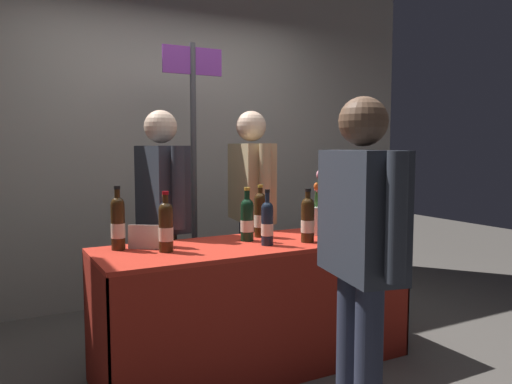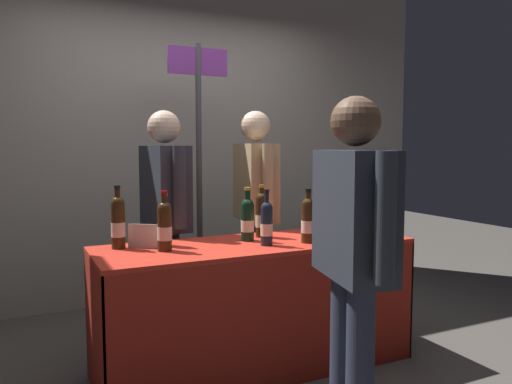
{
  "view_description": "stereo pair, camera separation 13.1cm",
  "coord_description": "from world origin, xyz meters",
  "px_view_note": "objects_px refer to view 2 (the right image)",
  "views": [
    {
      "loc": [
        -1.4,
        -2.58,
        1.33
      ],
      "look_at": [
        0.0,
        0.0,
        1.06
      ],
      "focal_mm": 35.32,
      "sensor_mm": 36.0,
      "label": 1
    },
    {
      "loc": [
        -1.28,
        -2.64,
        1.33
      ],
      "look_at": [
        0.0,
        0.0,
        1.06
      ],
      "focal_mm": 35.32,
      "sensor_mm": 36.0,
      "label": 2
    }
  ],
  "objects_px": {
    "vendor_presenter": "(256,198)",
    "taster_foreground_right": "(354,242)",
    "featured_wine_bottle": "(347,216)",
    "booth_signpost": "(199,152)",
    "tasting_table": "(256,282)",
    "flower_vase": "(318,217)",
    "display_bottle_0": "(165,223)",
    "wine_glass_near_vendor": "(348,214)"
  },
  "relations": [
    {
      "from": "taster_foreground_right",
      "to": "booth_signpost",
      "type": "bearing_deg",
      "value": 13.64
    },
    {
      "from": "wine_glass_near_vendor",
      "to": "flower_vase",
      "type": "xyz_separation_m",
      "value": [
        -0.27,
        -0.06,
        0.01
      ]
    },
    {
      "from": "vendor_presenter",
      "to": "taster_foreground_right",
      "type": "distance_m",
      "value": 1.57
    },
    {
      "from": "tasting_table",
      "to": "featured_wine_bottle",
      "type": "bearing_deg",
      "value": -8.15
    },
    {
      "from": "vendor_presenter",
      "to": "featured_wine_bottle",
      "type": "bearing_deg",
      "value": 29.89
    },
    {
      "from": "wine_glass_near_vendor",
      "to": "booth_signpost",
      "type": "bearing_deg",
      "value": 131.97
    },
    {
      "from": "wine_glass_near_vendor",
      "to": "booth_signpost",
      "type": "xyz_separation_m",
      "value": [
        -0.76,
        0.84,
        0.41
      ]
    },
    {
      "from": "flower_vase",
      "to": "featured_wine_bottle",
      "type": "bearing_deg",
      "value": -46.83
    },
    {
      "from": "wine_glass_near_vendor",
      "to": "booth_signpost",
      "type": "distance_m",
      "value": 1.2
    },
    {
      "from": "flower_vase",
      "to": "tasting_table",
      "type": "bearing_deg",
      "value": -173.89
    },
    {
      "from": "flower_vase",
      "to": "taster_foreground_right",
      "type": "height_order",
      "value": "taster_foreground_right"
    },
    {
      "from": "tasting_table",
      "to": "display_bottle_0",
      "type": "relative_size",
      "value": 6.14
    },
    {
      "from": "taster_foreground_right",
      "to": "vendor_presenter",
      "type": "bearing_deg",
      "value": 2.22
    },
    {
      "from": "tasting_table",
      "to": "booth_signpost",
      "type": "height_order",
      "value": "booth_signpost"
    },
    {
      "from": "taster_foreground_right",
      "to": "booth_signpost",
      "type": "height_order",
      "value": "booth_signpost"
    },
    {
      "from": "taster_foreground_right",
      "to": "tasting_table",
      "type": "bearing_deg",
      "value": 13.85
    },
    {
      "from": "tasting_table",
      "to": "flower_vase",
      "type": "distance_m",
      "value": 0.59
    },
    {
      "from": "display_bottle_0",
      "to": "wine_glass_near_vendor",
      "type": "height_order",
      "value": "display_bottle_0"
    },
    {
      "from": "vendor_presenter",
      "to": "taster_foreground_right",
      "type": "bearing_deg",
      "value": -2.51
    },
    {
      "from": "flower_vase",
      "to": "booth_signpost",
      "type": "bearing_deg",
      "value": 118.13
    },
    {
      "from": "tasting_table",
      "to": "booth_signpost",
      "type": "distance_m",
      "value": 1.22
    },
    {
      "from": "flower_vase",
      "to": "booth_signpost",
      "type": "relative_size",
      "value": 0.2
    },
    {
      "from": "taster_foreground_right",
      "to": "display_bottle_0",
      "type": "bearing_deg",
      "value": 39.32
    },
    {
      "from": "flower_vase",
      "to": "vendor_presenter",
      "type": "height_order",
      "value": "vendor_presenter"
    },
    {
      "from": "tasting_table",
      "to": "featured_wine_bottle",
      "type": "xyz_separation_m",
      "value": [
        0.59,
        -0.09,
        0.38
      ]
    },
    {
      "from": "vendor_presenter",
      "to": "booth_signpost",
      "type": "height_order",
      "value": "booth_signpost"
    },
    {
      "from": "display_bottle_0",
      "to": "flower_vase",
      "type": "bearing_deg",
      "value": -5.02
    },
    {
      "from": "featured_wine_bottle",
      "to": "vendor_presenter",
      "type": "height_order",
      "value": "vendor_presenter"
    },
    {
      "from": "display_bottle_0",
      "to": "vendor_presenter",
      "type": "height_order",
      "value": "vendor_presenter"
    },
    {
      "from": "featured_wine_bottle",
      "to": "display_bottle_0",
      "type": "xyz_separation_m",
      "value": [
        -1.1,
        0.22,
        -0.0
      ]
    },
    {
      "from": "featured_wine_bottle",
      "to": "flower_vase",
      "type": "bearing_deg",
      "value": 133.17
    },
    {
      "from": "featured_wine_bottle",
      "to": "vendor_presenter",
      "type": "bearing_deg",
      "value": 112.09
    },
    {
      "from": "flower_vase",
      "to": "taster_foreground_right",
      "type": "xyz_separation_m",
      "value": [
        -0.45,
        -0.96,
        0.04
      ]
    },
    {
      "from": "featured_wine_bottle",
      "to": "booth_signpost",
      "type": "bearing_deg",
      "value": 120.42
    },
    {
      "from": "vendor_presenter",
      "to": "taster_foreground_right",
      "type": "height_order",
      "value": "vendor_presenter"
    },
    {
      "from": "featured_wine_bottle",
      "to": "flower_vase",
      "type": "relative_size",
      "value": 0.76
    },
    {
      "from": "featured_wine_bottle",
      "to": "taster_foreground_right",
      "type": "relative_size",
      "value": 0.2
    },
    {
      "from": "display_bottle_0",
      "to": "taster_foreground_right",
      "type": "relative_size",
      "value": 0.2
    },
    {
      "from": "vendor_presenter",
      "to": "display_bottle_0",
      "type": "bearing_deg",
      "value": -50.7
    },
    {
      "from": "featured_wine_bottle",
      "to": "booth_signpost",
      "type": "distance_m",
      "value": 1.27
    },
    {
      "from": "booth_signpost",
      "to": "taster_foreground_right",
      "type": "bearing_deg",
      "value": -88.88
    },
    {
      "from": "tasting_table",
      "to": "wine_glass_near_vendor",
      "type": "height_order",
      "value": "wine_glass_near_vendor"
    }
  ]
}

